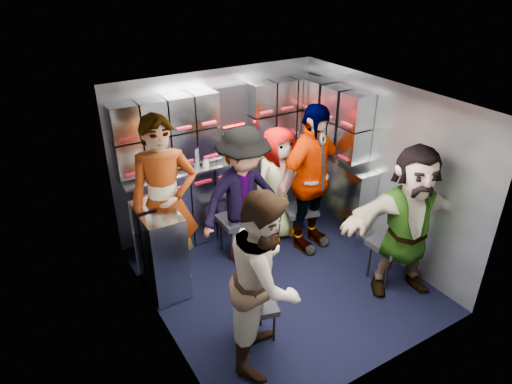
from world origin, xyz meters
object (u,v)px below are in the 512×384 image
attendant_arc_e (409,222)px  jump_seat_mid_left (237,221)px  jump_seat_near_right (391,246)px  jump_seat_center (269,201)px  attendant_arc_a (266,279)px  attendant_arc_d (311,180)px  attendant_standing (165,204)px  attendant_arc_b (244,198)px  attendant_arc_c (277,184)px  jump_seat_mid_right (300,211)px  jump_seat_near_left (255,307)px

attendant_arc_e → jump_seat_mid_left: bearing=151.1°
jump_seat_near_right → jump_seat_center: bearing=109.6°
attendant_arc_a → attendant_arc_d: size_ratio=0.91×
jump_seat_near_right → attendant_arc_d: 1.19m
jump_seat_mid_left → attendant_standing: attendant_standing is taller
jump_seat_near_right → attendant_arc_b: (-1.21, 1.17, 0.40)m
jump_seat_center → attendant_arc_e: 1.93m
attendant_arc_c → attendant_arc_d: 0.50m
attendant_arc_b → jump_seat_center: bearing=31.4°
jump_seat_near_right → attendant_arc_e: 0.45m
jump_seat_mid_right → attendant_arc_d: size_ratio=0.25×
jump_seat_near_right → attendant_arc_d: size_ratio=0.27×
attendant_arc_a → attendant_arc_b: size_ratio=1.00×
jump_seat_mid_right → attendant_arc_c: attendant_arc_c is taller
jump_seat_center → jump_seat_mid_right: size_ratio=1.00×
attendant_arc_b → attendant_arc_d: attendant_arc_d is taller
jump_seat_mid_left → attendant_arc_b: (0.00, -0.18, 0.41)m
jump_seat_near_right → attendant_standing: bearing=148.6°
jump_seat_mid_right → attendant_arc_e: bearing=-74.6°
jump_seat_mid_left → attendant_arc_b: 0.45m
attendant_standing → attendant_arc_d: 1.74m
jump_seat_near_left → jump_seat_mid_right: size_ratio=0.99×
attendant_arc_b → attendant_arc_e: (1.21, -1.35, 0.01)m
jump_seat_mid_right → jump_seat_near_left: bearing=-139.0°
jump_seat_mid_left → attendant_standing: (-0.89, -0.06, 0.54)m
jump_seat_center → attendant_arc_b: size_ratio=0.28×
attendant_arc_b → jump_seat_near_right: bearing=-47.6°
attendant_standing → jump_seat_mid_right: bearing=13.0°
jump_seat_near_right → attendant_arc_e: attendant_arc_e is taller
jump_seat_mid_left → attendant_arc_d: size_ratio=0.27×
attendant_standing → attendant_arc_b: size_ratio=1.15×
jump_seat_near_right → attendant_arc_c: 1.57m
jump_seat_center → attendant_arc_d: attendant_arc_d is taller
jump_seat_mid_right → jump_seat_near_right: size_ratio=0.94×
jump_seat_mid_right → jump_seat_center: bearing=115.0°
jump_seat_near_left → jump_seat_mid_left: bearing=67.6°
attendant_arc_e → attendant_arc_b: bearing=154.6°
jump_seat_center → attendant_arc_c: size_ratio=0.32×
jump_seat_mid_right → attendant_arc_a: bearing=-135.0°
jump_seat_mid_right → jump_seat_near_right: bearing=-72.4°
jump_seat_center → attendant_arc_a: bearing=-123.5°
attendant_arc_c → jump_seat_center: bearing=81.2°
attendant_arc_d → jump_seat_near_left: bearing=-156.4°
jump_seat_near_right → attendant_arc_b: size_ratio=0.30×
jump_seat_mid_left → attendant_arc_e: (1.21, -1.53, 0.41)m
jump_seat_near_left → jump_seat_mid_left: 1.47m
jump_seat_near_right → attendant_arc_a: size_ratio=0.30×
attendant_arc_b → attendant_arc_d: 0.85m
attendant_arc_c → attendant_arc_e: 1.71m
jump_seat_mid_right → attendant_arc_e: 1.49m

